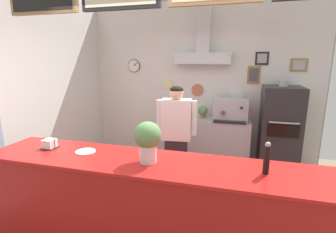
{
  "coord_description": "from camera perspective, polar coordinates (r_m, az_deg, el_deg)",
  "views": [
    {
      "loc": [
        0.7,
        -2.5,
        1.97
      ],
      "look_at": [
        -0.19,
        0.71,
        1.2
      ],
      "focal_mm": 26.73,
      "sensor_mm": 36.0,
      "label": 1
    }
  ],
  "objects": [
    {
      "name": "pizza_oven",
      "position": [
        4.6,
        23.98,
        -3.27
      ],
      "size": [
        0.61,
        0.71,
        1.64
      ],
      "color": "#232326",
      "rests_on": "ground_plane"
    },
    {
      "name": "condiment_plate",
      "position": [
        2.81,
        -18.29,
        -7.6
      ],
      "size": [
        0.21,
        0.21,
        0.01
      ],
      "color": "white",
      "rests_on": "service_counter"
    },
    {
      "name": "shop_worker",
      "position": [
        3.62,
        1.91,
        -4.76
      ],
      "size": [
        0.57,
        0.27,
        1.61
      ],
      "rotation": [
        0.0,
        0.0,
        3.25
      ],
      "color": "#232328",
      "rests_on": "ground_plane"
    },
    {
      "name": "pepper_grinder",
      "position": [
        2.3,
        21.58,
        -8.84
      ],
      "size": [
        0.05,
        0.05,
        0.29
      ],
      "color": "black",
      "rests_on": "service_counter"
    },
    {
      "name": "back_wall_assembly",
      "position": [
        4.81,
        7.24,
        8.88
      ],
      "size": [
        4.43,
        2.62,
        3.05
      ],
      "color": "gray",
      "rests_on": "ground_plane"
    },
    {
      "name": "potted_sage",
      "position": [
        4.75,
        2.8,
        1.61
      ],
      "size": [
        0.18,
        0.18,
        0.23
      ],
      "color": "#4C4C51",
      "rests_on": "back_prep_counter"
    },
    {
      "name": "napkin_holder",
      "position": [
        3.06,
        -25.4,
        -5.72
      ],
      "size": [
        0.15,
        0.14,
        0.12
      ],
      "color": "#262628",
      "rests_on": "service_counter"
    },
    {
      "name": "service_counter",
      "position": [
        2.67,
        -2.53,
        -20.34
      ],
      "size": [
        3.57,
        0.68,
        1.01
      ],
      "color": "#B21916",
      "rests_on": "ground_plane"
    },
    {
      "name": "potted_thyme",
      "position": [
        4.66,
        7.95,
        1.21
      ],
      "size": [
        0.18,
        0.18,
        0.22
      ],
      "color": "#9E563D",
      "rests_on": "back_prep_counter"
    },
    {
      "name": "espresso_machine",
      "position": [
        4.57,
        14.06,
        1.52
      ],
      "size": [
        0.6,
        0.49,
        0.39
      ],
      "color": "#A3A5AD",
      "rests_on": "back_prep_counter"
    },
    {
      "name": "basil_vase",
      "position": [
        2.36,
        -4.61,
        -5.45
      ],
      "size": [
        0.26,
        0.26,
        0.4
      ],
      "color": "silver",
      "rests_on": "service_counter"
    },
    {
      "name": "left_wall_with_window",
      "position": [
        3.86,
        -33.82,
        4.1
      ],
      "size": [
        0.15,
        4.82,
        3.05
      ],
      "color": "white",
      "rests_on": "ground_plane"
    },
    {
      "name": "ground_plane",
      "position": [
        3.26,
        -0.15,
        -24.21
      ],
      "size": [
        5.78,
        5.78,
        0.0
      ],
      "primitive_type": "plane",
      "color": "brown"
    },
    {
      "name": "back_prep_counter",
      "position": [
        4.79,
        8.86,
        -5.77
      ],
      "size": [
        1.52,
        0.58,
        0.91
      ],
      "color": "#A3A5AD",
      "rests_on": "ground_plane"
    }
  ]
}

